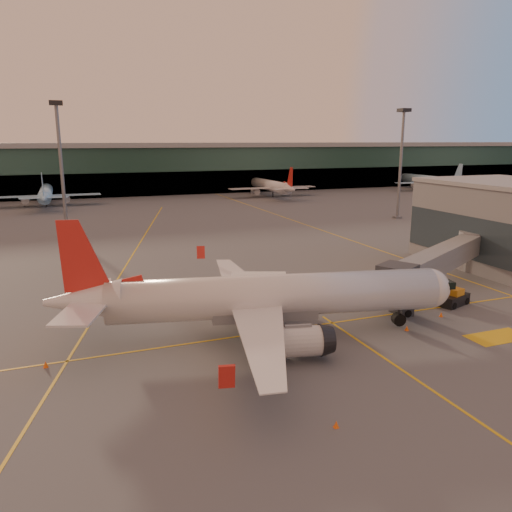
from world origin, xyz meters
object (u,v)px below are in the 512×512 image
object	(u,v)px
main_airplane	(262,298)
catering_truck	(259,292)
gpu_cart	(425,297)
pushback_tug	(453,298)

from	to	relation	value
main_airplane	catering_truck	bearing A→B (deg)	83.12
main_airplane	gpu_cart	size ratio (longest dim) A/B	17.02
pushback_tug	main_airplane	bearing A→B (deg)	164.14
catering_truck	pushback_tug	distance (m)	22.57
gpu_cart	pushback_tug	xyz separation A→B (m)	(2.14, -2.15, 0.22)
gpu_cart	catering_truck	bearing A→B (deg)	161.92
gpu_cart	pushback_tug	distance (m)	3.04
main_airplane	gpu_cart	world-z (taller)	main_airplane
catering_truck	gpu_cart	size ratio (longest dim) A/B	2.81
catering_truck	gpu_cart	world-z (taller)	catering_truck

